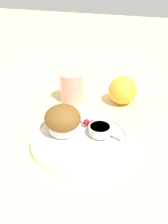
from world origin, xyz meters
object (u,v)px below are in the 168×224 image
object	(u,v)px
butter_knife	(91,123)
juice_glass	(72,87)
orange_fruit	(123,90)
muffin	(63,120)

from	to	relation	value
butter_knife	juice_glass	world-z (taller)	juice_glass
orange_fruit	butter_knife	bearing A→B (deg)	-107.90
butter_knife	muffin	bearing A→B (deg)	-119.37
butter_knife	orange_fruit	size ratio (longest dim) A/B	2.17
orange_fruit	muffin	bearing A→B (deg)	-117.77
muffin	juice_glass	size ratio (longest dim) A/B	0.98
muffin	juice_glass	world-z (taller)	juice_glass
muffin	orange_fruit	distance (m)	0.24
muffin	butter_knife	size ratio (longest dim) A/B	0.48
orange_fruit	juice_glass	size ratio (longest dim) A/B	0.94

